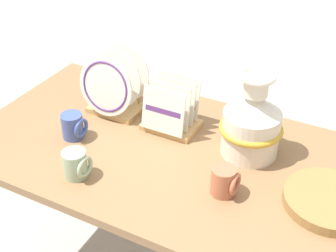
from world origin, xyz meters
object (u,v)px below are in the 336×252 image
Objects in this scene: dish_rack_round_plates at (114,90)px; mug_terracotta_glaze at (225,181)px; dish_rack_square_plates at (171,113)px; mug_cobalt_glaze at (73,126)px; mug_sage_glaze at (76,164)px; ceramic_vase at (252,122)px; wicker_charger_stack at (329,200)px.

dish_rack_round_plates is 2.67× the size of mug_terracotta_glaze.
mug_cobalt_glaze is at bearing -142.12° from dish_rack_square_plates.
mug_terracotta_glaze is at bearing -23.53° from dish_rack_round_plates.
dish_rack_square_plates is 2.12× the size of mug_terracotta_glaze.
mug_terracotta_glaze is 1.00× the size of mug_sage_glaze.
ceramic_vase is 1.22× the size of dish_rack_round_plates.
mug_terracotta_glaze is 0.64m from mug_cobalt_glaze.
wicker_charger_stack is at bearing 17.80° from mug_sage_glaze.
wicker_charger_stack is 0.97m from mug_cobalt_glaze.
dish_rack_round_plates reaches higher than mug_terracotta_glaze.
wicker_charger_stack is at bearing -9.62° from dish_rack_round_plates.
mug_cobalt_glaze is at bearing 129.30° from mug_sage_glaze.
dish_rack_square_plates is 0.72× the size of wicker_charger_stack.
mug_terracotta_glaze and mug_cobalt_glaze have the same top height.
dish_rack_round_plates is 2.67× the size of mug_sage_glaze.
dish_rack_square_plates is at bearing 70.25° from mug_sage_glaze.
ceramic_vase is at bearing 19.33° from mug_cobalt_glaze.
dish_rack_round_plates is (-0.60, 0.01, -0.03)m from ceramic_vase.
ceramic_vase is at bearing 90.71° from mug_terracotta_glaze.
ceramic_vase is 0.27m from mug_terracotta_glaze.
ceramic_vase is at bearing -0.74° from dish_rack_round_plates.
dish_rack_square_plates reaches higher than wicker_charger_stack.
dish_rack_round_plates is at bearing 156.47° from mug_terracotta_glaze.
dish_rack_square_plates is at bearing 141.42° from mug_terracotta_glaze.
dish_rack_square_plates is 2.12× the size of mug_cobalt_glaze.
ceramic_vase is 3.26× the size of mug_terracotta_glaze.
mug_terracotta_glaze is at bearing -2.76° from mug_cobalt_glaze.
mug_terracotta_glaze is at bearing -162.02° from wicker_charger_stack.
mug_cobalt_glaze and mug_sage_glaze have the same top height.
dish_rack_square_plates is 2.12× the size of mug_sage_glaze.
wicker_charger_stack is at bearing 4.40° from mug_cobalt_glaze.
mug_sage_glaze is (-0.15, -0.42, -0.02)m from dish_rack_square_plates.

